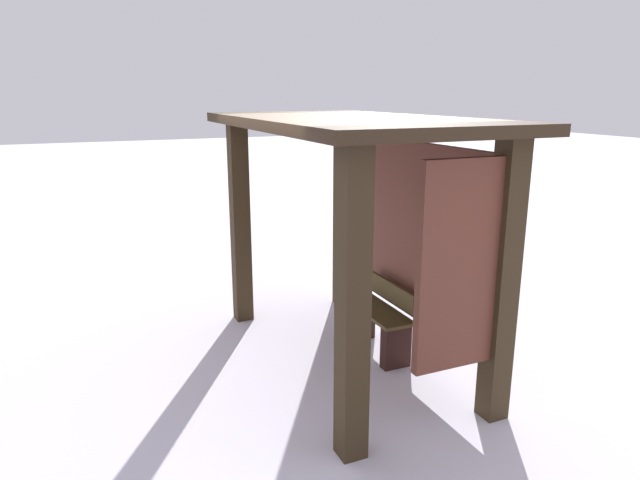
{
  "coord_description": "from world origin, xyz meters",
  "views": [
    {
      "loc": [
        4.88,
        -2.42,
        2.71
      ],
      "look_at": [
        -0.25,
        -0.18,
        1.25
      ],
      "focal_mm": 31.62,
      "sensor_mm": 36.0,
      "label": 1
    }
  ],
  "objects": [
    {
      "name": "bench_left_inside",
      "position": [
        0.0,
        0.4,
        0.34
      ],
      "size": [
        0.95,
        0.35,
        0.77
      ],
      "color": "#48391D",
      "rests_on": "ground"
    },
    {
      "name": "ground_plane",
      "position": [
        0.0,
        0.0,
        0.0
      ],
      "size": [
        60.0,
        60.0,
        0.0
      ],
      "primitive_type": "plane",
      "color": "silver"
    },
    {
      "name": "bus_shelter",
      "position": [
        0.1,
        0.19,
        1.79
      ],
      "size": [
        3.51,
        1.91,
        2.49
      ],
      "color": "#352817",
      "rests_on": "ground"
    }
  ]
}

